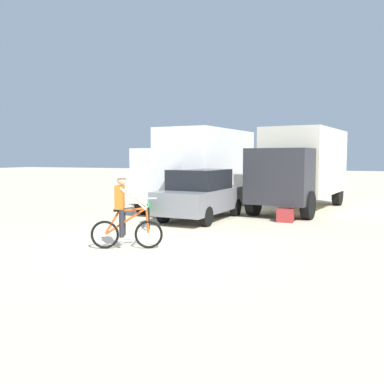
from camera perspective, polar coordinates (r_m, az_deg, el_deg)
ground_plane at (r=10.35m, az=-5.67°, el=-7.49°), size 120.00×120.00×0.00m
box_truck_avon_van at (r=17.81m, az=1.25°, el=3.78°), size 3.07×6.96×3.35m
box_truck_cream_rv at (r=18.05m, az=14.71°, el=3.63°), size 3.32×7.02×3.35m
sedan_parked at (r=14.67m, az=1.25°, el=-0.33°), size 2.11×4.33×1.76m
cyclist_orange_shirt at (r=10.14m, az=-9.23°, el=-2.93°), size 1.62×0.80×1.82m
bicycle_spare at (r=13.22m, az=-5.96°, el=-3.04°), size 0.89×1.55×0.97m
supply_crate at (r=14.57m, az=12.60°, el=-3.10°), size 0.57×0.59×0.44m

